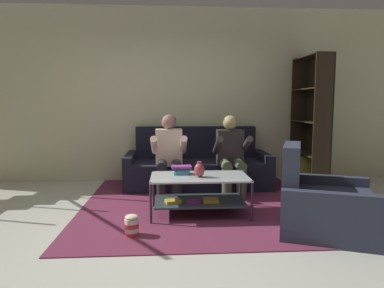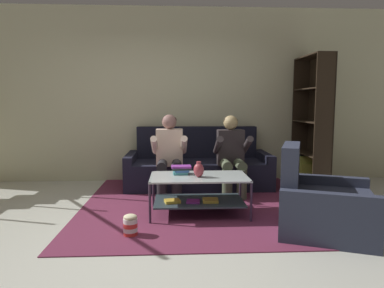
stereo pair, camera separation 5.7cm
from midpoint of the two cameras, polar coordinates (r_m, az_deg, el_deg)
ground at (r=3.66m, az=-6.91°, el=-14.20°), size 16.80×16.80×0.00m
back_partition at (r=5.89m, az=-5.76°, el=8.06°), size 8.40×0.12×2.90m
couch at (r=5.47m, az=0.57°, el=-3.94°), size 2.24×0.90×0.93m
person_seated_left at (r=4.86m, az=-4.19°, el=-1.33°), size 0.50×0.58×1.15m
person_seated_right at (r=4.94m, az=6.20°, el=-1.31°), size 0.50×0.58×1.14m
coffee_table at (r=4.07m, az=0.76°, el=-7.54°), size 1.14×0.65×0.46m
area_rug at (r=4.71m, az=0.80°, el=-9.31°), size 3.00×3.36×0.01m
vase at (r=3.96m, az=0.81°, el=-4.31°), size 0.12×0.12×0.18m
book_stack at (r=4.13m, az=-2.14°, el=-4.29°), size 0.25×0.18×0.10m
bookshelf at (r=5.84m, az=18.88°, el=1.51°), size 0.32×0.90×2.05m
armchair at (r=3.78m, az=20.48°, el=-9.53°), size 1.14×1.15×0.89m
popcorn_tub at (r=3.53m, az=-10.48°, el=-13.19°), size 0.14×0.14×0.22m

